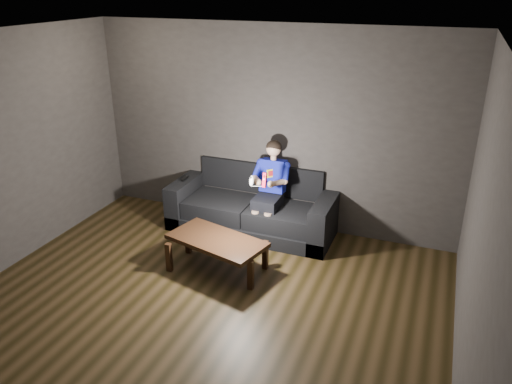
% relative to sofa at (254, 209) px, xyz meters
% --- Properties ---
extents(floor, '(5.00, 5.00, 0.00)m').
position_rel_sofa_xyz_m(floor, '(0.14, -2.22, -0.28)').
color(floor, black).
rests_on(floor, ground).
extents(back_wall, '(5.00, 0.04, 2.70)m').
position_rel_sofa_xyz_m(back_wall, '(0.14, 0.28, 1.07)').
color(back_wall, '#332E2C').
rests_on(back_wall, ground).
extents(right_wall, '(0.04, 5.00, 2.70)m').
position_rel_sofa_xyz_m(right_wall, '(2.64, -2.22, 1.07)').
color(right_wall, '#332E2C').
rests_on(right_wall, ground).
extents(ceiling, '(5.00, 5.00, 0.02)m').
position_rel_sofa_xyz_m(ceiling, '(0.14, -2.22, 2.42)').
color(ceiling, silver).
rests_on(ceiling, back_wall).
extents(sofa, '(2.22, 0.96, 0.86)m').
position_rel_sofa_xyz_m(sofa, '(0.00, 0.00, 0.00)').
color(sofa, black).
rests_on(sofa, floor).
extents(child, '(0.49, 0.60, 1.19)m').
position_rel_sofa_xyz_m(child, '(0.25, -0.06, 0.46)').
color(child, black).
rests_on(child, sofa).
extents(wii_remote_red, '(0.05, 0.07, 0.18)m').
position_rel_sofa_xyz_m(wii_remote_red, '(0.34, -0.52, 0.68)').
color(wii_remote_red, red).
rests_on(wii_remote_red, child).
extents(nunchuk_white, '(0.06, 0.09, 0.14)m').
position_rel_sofa_xyz_m(nunchuk_white, '(0.17, -0.51, 0.64)').
color(nunchuk_white, silver).
rests_on(nunchuk_white, child).
extents(wii_remote_black, '(0.05, 0.17, 0.03)m').
position_rel_sofa_xyz_m(wii_remote_black, '(-1.00, -0.08, 0.34)').
color(wii_remote_black, black).
rests_on(wii_remote_black, sofa).
extents(coffee_table, '(1.24, 0.83, 0.41)m').
position_rel_sofa_xyz_m(coffee_table, '(-0.00, -1.16, 0.08)').
color(coffee_table, black).
rests_on(coffee_table, floor).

